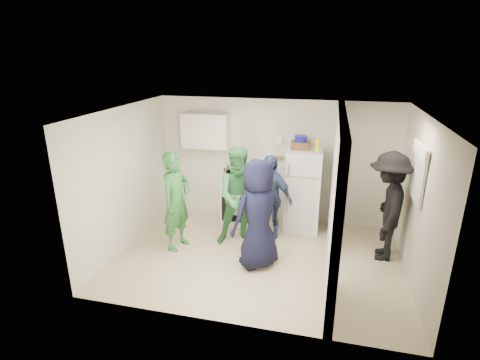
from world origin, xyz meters
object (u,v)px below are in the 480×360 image
(stove, at_px, (241,201))
(person_green_center, at_px, (241,196))
(yellow_cup_stack_top, at_px, (318,146))
(person_navy, at_px, (258,215))
(blue_bowl, at_px, (301,139))
(wicker_basket, at_px, (301,145))
(person_green_left, at_px, (176,201))
(fridge, at_px, (303,190))
(person_denim, at_px, (269,197))
(person_nook, at_px, (387,207))

(stove, height_order, person_green_center, person_green_center)
(yellow_cup_stack_top, height_order, person_green_center, yellow_cup_stack_top)
(person_navy, bearing_deg, stove, -110.80)
(blue_bowl, distance_m, person_navy, 1.90)
(wicker_basket, bearing_deg, person_green_center, -136.44)
(wicker_basket, xyz_separation_m, blue_bowl, (0.00, 0.00, 0.13))
(stove, xyz_separation_m, person_green_left, (-0.84, -1.32, 0.45))
(fridge, height_order, blue_bowl, blue_bowl)
(wicker_basket, distance_m, blue_bowl, 0.13)
(blue_bowl, distance_m, yellow_cup_stack_top, 0.36)
(wicker_basket, relative_size, person_denim, 0.22)
(person_navy, height_order, person_nook, person_nook)
(wicker_basket, xyz_separation_m, person_green_center, (-0.95, -0.90, -0.77))
(wicker_basket, xyz_separation_m, person_nook, (1.54, -0.84, -0.75))
(stove, relative_size, fridge, 0.54)
(person_green_left, bearing_deg, person_green_center, -52.35)
(fridge, height_order, person_navy, person_navy)
(person_navy, bearing_deg, person_denim, -134.24)
(stove, bearing_deg, person_nook, -16.90)
(fridge, xyz_separation_m, person_green_center, (-1.05, -0.85, 0.11))
(yellow_cup_stack_top, height_order, person_navy, yellow_cup_stack_top)
(blue_bowl, xyz_separation_m, person_green_center, (-0.95, -0.90, -0.90))
(person_nook, bearing_deg, person_navy, -62.81)
(yellow_cup_stack_top, xyz_separation_m, person_green_left, (-2.32, -1.19, -0.85))
(stove, distance_m, yellow_cup_stack_top, 1.97)
(person_denim, bearing_deg, person_navy, -67.18)
(person_denim, bearing_deg, person_green_left, -130.12)
(wicker_basket, distance_m, person_denim, 1.16)
(person_green_center, xyz_separation_m, person_nook, (2.49, 0.06, 0.02))
(blue_bowl, bearing_deg, person_green_center, -136.44)
(person_green_left, distance_m, person_navy, 1.53)
(blue_bowl, xyz_separation_m, person_green_left, (-2.00, -1.34, -0.93))
(yellow_cup_stack_top, bearing_deg, stove, 174.96)
(fridge, distance_m, person_green_center, 1.35)
(person_nook, bearing_deg, blue_bowl, -111.93)
(wicker_basket, relative_size, blue_bowl, 1.46)
(person_green_center, height_order, person_denim, person_green_center)
(stove, distance_m, wicker_basket, 1.70)
(blue_bowl, relative_size, person_green_center, 0.13)
(fridge, height_order, person_green_left, person_green_left)
(person_denim, bearing_deg, fridge, 66.15)
(yellow_cup_stack_top, bearing_deg, person_green_center, -149.37)
(person_denim, bearing_deg, blue_bowl, 74.10)
(wicker_basket, relative_size, person_green_left, 0.20)
(yellow_cup_stack_top, relative_size, person_green_center, 0.14)
(person_denim, bearing_deg, stove, 163.60)
(blue_bowl, bearing_deg, wicker_basket, 0.00)
(person_denim, height_order, person_navy, person_navy)
(person_navy, relative_size, person_nook, 0.97)
(fridge, relative_size, yellow_cup_stack_top, 6.44)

